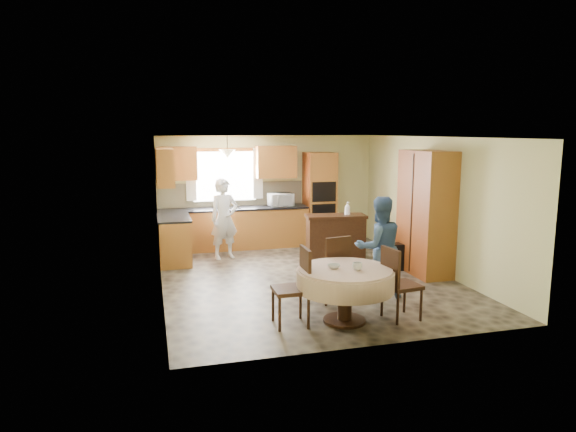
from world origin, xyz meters
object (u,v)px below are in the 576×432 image
(oven_tower, at_px, (320,198))
(dining_table, at_px, (345,280))
(cupboard, at_px, (426,213))
(chair_back, at_px, (334,265))
(chair_left, at_px, (297,283))
(chair_right, at_px, (397,280))
(person_dining, at_px, (379,247))
(sideboard, at_px, (336,238))
(person_sink, at_px, (224,219))

(oven_tower, bearing_deg, dining_table, -104.55)
(cupboard, xyz_separation_m, chair_back, (-2.18, -1.10, -0.55))
(dining_table, distance_m, chair_left, 0.67)
(chair_right, bearing_deg, person_dining, -17.91)
(sideboard, bearing_deg, person_dining, -87.15)
(oven_tower, height_order, person_sink, oven_tower)
(sideboard, distance_m, chair_left, 3.69)
(oven_tower, xyz_separation_m, person_sink, (-2.34, -0.84, -0.23))
(oven_tower, xyz_separation_m, chair_back, (-1.11, -4.01, -0.48))
(chair_left, bearing_deg, person_dining, 117.48)
(dining_table, bearing_deg, oven_tower, 75.45)
(chair_back, height_order, chair_right, chair_back)
(sideboard, relative_size, person_dining, 0.75)
(sideboard, xyz_separation_m, chair_back, (-0.95, -2.50, 0.14))
(chair_right, xyz_separation_m, person_dining, (0.18, 0.98, 0.23))
(dining_table, relative_size, chair_left, 1.26)
(chair_back, distance_m, chair_right, 1.10)
(person_sink, bearing_deg, cupboard, -48.24)
(dining_table, bearing_deg, chair_back, 80.22)
(oven_tower, xyz_separation_m, person_dining, (-0.35, -3.96, -0.26))
(dining_table, height_order, chair_right, chair_right)
(sideboard, xyz_separation_m, person_dining, (-0.19, -2.45, 0.37))
(cupboard, bearing_deg, sideboard, 131.36)
(sideboard, height_order, chair_back, chair_back)
(oven_tower, bearing_deg, person_dining, -95.05)
(person_sink, bearing_deg, dining_table, -91.88)
(cupboard, height_order, chair_back, cupboard)
(oven_tower, distance_m, sideboard, 1.64)
(cupboard, distance_m, chair_right, 2.64)
(dining_table, relative_size, person_dining, 0.83)
(chair_right, xyz_separation_m, person_sink, (-1.81, 4.09, 0.26))
(dining_table, bearing_deg, chair_right, -7.85)
(sideboard, relative_size, chair_right, 1.17)
(sideboard, xyz_separation_m, person_sink, (-2.18, 0.67, 0.39))
(cupboard, bearing_deg, chair_right, -128.20)
(cupboard, xyz_separation_m, person_sink, (-3.41, 2.06, -0.30))
(chair_left, distance_m, chair_right, 1.40)
(chair_back, xyz_separation_m, person_dining, (0.76, 0.04, 0.23))
(oven_tower, relative_size, sideboard, 1.75)
(oven_tower, relative_size, person_sink, 1.28)
(chair_back, distance_m, person_dining, 0.80)
(dining_table, xyz_separation_m, chair_left, (-0.66, 0.08, -0.00))
(chair_left, bearing_deg, chair_back, 133.53)
(chair_back, relative_size, person_dining, 0.65)
(person_dining, bearing_deg, chair_left, 28.20)
(sideboard, height_order, cupboard, cupboard)
(oven_tower, height_order, dining_table, oven_tower)
(sideboard, distance_m, chair_back, 2.68)
(dining_table, xyz_separation_m, chair_back, (0.14, 0.83, -0.02))
(oven_tower, xyz_separation_m, chair_left, (-1.92, -4.76, -0.47))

